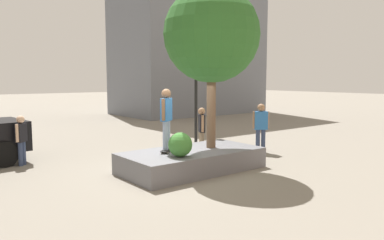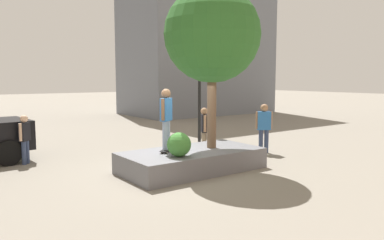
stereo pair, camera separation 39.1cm
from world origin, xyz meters
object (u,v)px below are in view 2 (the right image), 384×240
object	(u,v)px
planter_ledge	(192,160)
skateboard	(166,150)
passerby_with_bag	(264,125)
skateboarder	(166,114)
plaza_tree	(212,35)
pedestrian_crossing	(204,127)
bystander_watching	(25,136)
traffic_light_corner	(200,71)

from	to	relation	value
planter_ledge	skateboard	xyz separation A→B (m)	(-0.71, 0.28, 0.36)
planter_ledge	passerby_with_bag	xyz separation A→B (m)	(3.69, 0.61, 0.73)
skateboarder	planter_ledge	bearing A→B (deg)	-21.75
passerby_with_bag	plaza_tree	bearing A→B (deg)	-168.40
skateboard	skateboarder	size ratio (longest dim) A/B	0.42
pedestrian_crossing	bystander_watching	world-z (taller)	pedestrian_crossing
skateboard	pedestrian_crossing	size ratio (longest dim) A/B	0.43
plaza_tree	traffic_light_corner	xyz separation A→B (m)	(1.76, 2.92, -1.02)
skateboarder	traffic_light_corner	size ratio (longest dim) A/B	0.40
traffic_light_corner	bystander_watching	bearing A→B (deg)	171.98
traffic_light_corner	skateboard	bearing A→B (deg)	-140.63
passerby_with_bag	bystander_watching	bearing A→B (deg)	156.79
traffic_light_corner	planter_ledge	bearing A→B (deg)	-130.61
plaza_tree	passerby_with_bag	distance (m)	4.23
skateboarder	traffic_light_corner	bearing A→B (deg)	39.37
pedestrian_crossing	bystander_watching	distance (m)	5.96
planter_ledge	traffic_light_corner	bearing A→B (deg)	49.39
skateboard	bystander_watching	size ratio (longest dim) A/B	0.46
skateboard	skateboarder	xyz separation A→B (m)	(0.00, 0.00, 1.02)
skateboard	bystander_watching	world-z (taller)	bystander_watching
planter_ledge	skateboarder	xyz separation A→B (m)	(-0.71, 0.28, 1.38)
planter_ledge	bystander_watching	bearing A→B (deg)	134.73
planter_ledge	plaza_tree	distance (m)	3.78
skateboarder	traffic_light_corner	world-z (taller)	traffic_light_corner
plaza_tree	skateboard	size ratio (longest dim) A/B	6.70
skateboarder	traffic_light_corner	xyz separation A→B (m)	(3.22, 2.64, 1.30)
skateboard	bystander_watching	bearing A→B (deg)	130.98
traffic_light_corner	pedestrian_crossing	xyz separation A→B (m)	(-0.68, -1.17, -2.02)
plaza_tree	bystander_watching	xyz separation A→B (m)	(-4.52, 3.81, -3.10)
skateboard	passerby_with_bag	size ratio (longest dim) A/B	0.40
planter_ledge	skateboarder	distance (m)	1.58
planter_ledge	pedestrian_crossing	bearing A→B (deg)	43.90
skateboarder	skateboard	bearing A→B (deg)	-172.87
skateboard	traffic_light_corner	size ratio (longest dim) A/B	0.17
passerby_with_bag	skateboarder	bearing A→B (deg)	-175.77
plaza_tree	passerby_with_bag	size ratio (longest dim) A/B	2.71
plaza_tree	bystander_watching	size ratio (longest dim) A/B	3.09
skateboarder	pedestrian_crossing	size ratio (longest dim) A/B	1.04
skateboard	plaza_tree	bearing A→B (deg)	-10.86
traffic_light_corner	passerby_with_bag	xyz separation A→B (m)	(1.18, -2.32, -1.95)
skateboard	skateboarder	bearing A→B (deg)	7.13
pedestrian_crossing	bystander_watching	xyz separation A→B (m)	(-5.60, 2.05, -0.06)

